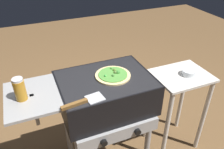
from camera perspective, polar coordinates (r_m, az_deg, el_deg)
grill at (r=1.61m, az=-2.05°, el=-5.49°), size 0.96×0.53×0.90m
pizza_veggie at (r=1.55m, az=0.25°, el=-0.11°), size 0.24×0.24×0.04m
sauce_jar at (r=1.41m, az=-22.18°, el=-3.46°), size 0.07×0.07×0.14m
spatula at (r=1.33m, az=-7.28°, el=-6.78°), size 0.27×0.10×0.02m
prep_table at (r=2.02m, az=16.22°, el=-5.35°), size 0.44×0.36×0.77m
topping_bowl_near at (r=1.90m, az=18.73°, el=0.45°), size 0.11×0.11×0.04m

